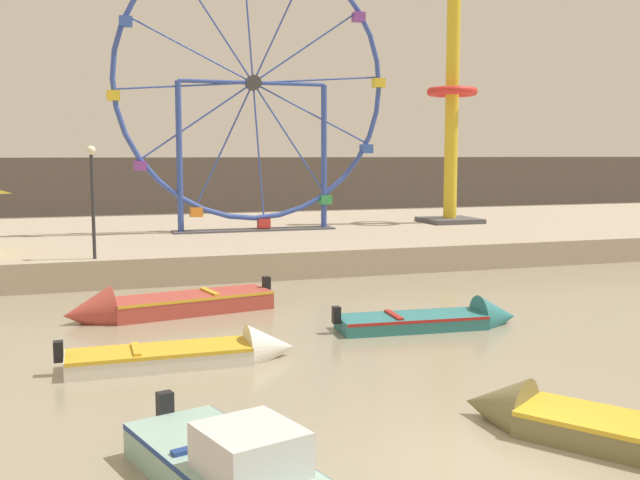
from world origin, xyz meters
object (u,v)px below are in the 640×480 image
drop_tower_yellow_tower (452,104)px  promenade_lamp_far (92,185)px  motorboat_white_red_stripe (203,353)px  motorboat_teal_painted (447,319)px  motorboat_faded_red (154,306)px  ferris_wheel_blue_frame (253,87)px  motorboat_olive_wood (591,427)px

drop_tower_yellow_tower → promenade_lamp_far: 20.57m
motorboat_white_red_stripe → motorboat_teal_painted: size_ratio=1.00×
motorboat_teal_painted → motorboat_faded_red: size_ratio=0.84×
motorboat_white_red_stripe → motorboat_faded_red: (-0.57, 5.27, 0.07)m
drop_tower_yellow_tower → promenade_lamp_far: (-18.33, -8.59, -3.67)m
ferris_wheel_blue_frame → motorboat_teal_painted: bearing=-84.9°
ferris_wheel_blue_frame → drop_tower_yellow_tower: (10.87, 0.96, -0.49)m
promenade_lamp_far → motorboat_faded_red: bearing=-74.0°
drop_tower_yellow_tower → promenade_lamp_far: bearing=-154.9°
motorboat_faded_red → ferris_wheel_blue_frame: (5.95, 12.89, 7.46)m
motorboat_white_red_stripe → motorboat_olive_wood: bearing=-51.2°
motorboat_teal_painted → motorboat_faded_red: bearing=157.0°
ferris_wheel_blue_frame → drop_tower_yellow_tower: drop_tower_yellow_tower is taller
motorboat_white_red_stripe → motorboat_faded_red: 5.30m
ferris_wheel_blue_frame → promenade_lamp_far: ferris_wheel_blue_frame is taller
motorboat_faded_red → promenade_lamp_far: size_ratio=1.60×
drop_tower_yellow_tower → motorboat_teal_painted: bearing=-118.0°
motorboat_faded_red → ferris_wheel_blue_frame: 16.04m
motorboat_teal_painted → promenade_lamp_far: promenade_lamp_far is taller
motorboat_olive_wood → drop_tower_yellow_tower: bearing=-58.0°
motorboat_white_red_stripe → motorboat_faded_red: bearing=96.0°
motorboat_white_red_stripe → motorboat_teal_painted: 7.02m
motorboat_olive_wood → promenade_lamp_far: (-7.36, 17.08, 3.35)m
motorboat_teal_painted → motorboat_faded_red: (-7.43, 3.80, 0.08)m
motorboat_white_red_stripe → promenade_lamp_far: (-2.08, 10.53, 3.38)m
motorboat_white_red_stripe → motorboat_teal_painted: motorboat_teal_painted is taller
motorboat_white_red_stripe → promenade_lamp_far: bearing=101.0°
ferris_wheel_blue_frame → motorboat_white_red_stripe: bearing=-106.5°
motorboat_faded_red → promenade_lamp_far: (-1.51, 5.26, 3.31)m
ferris_wheel_blue_frame → drop_tower_yellow_tower: 10.92m
motorboat_white_red_stripe → promenade_lamp_far: size_ratio=1.35×
motorboat_white_red_stripe → ferris_wheel_blue_frame: (5.38, 18.16, 7.53)m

